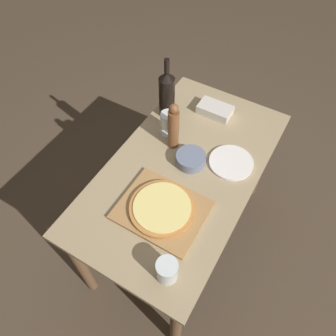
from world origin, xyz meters
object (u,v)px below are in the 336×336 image
(wine_glass, at_px, (168,120))
(pizza, at_px, (162,208))
(pepper_mill, at_px, (173,127))
(wine_bottle, at_px, (167,93))
(small_bowl, at_px, (191,159))

(wine_glass, bearing_deg, pizza, -62.90)
(pizza, height_order, pepper_mill, pepper_mill)
(pizza, relative_size, wine_bottle, 0.84)
(pizza, xyz_separation_m, small_bowl, (-0.02, 0.32, -0.00))
(pizza, distance_m, pepper_mill, 0.42)
(pizza, bearing_deg, wine_glass, 117.10)
(pepper_mill, bearing_deg, small_bowl, -23.38)
(pepper_mill, relative_size, small_bowl, 1.86)
(wine_bottle, distance_m, small_bowl, 0.40)
(pizza, xyz_separation_m, pepper_mill, (-0.16, 0.38, 0.11))
(pizza, distance_m, wine_glass, 0.49)
(pepper_mill, height_order, wine_glass, pepper_mill)
(wine_bottle, bearing_deg, pepper_mill, -51.75)
(pizza, xyz_separation_m, wine_glass, (-0.22, 0.43, 0.07))
(wine_glass, bearing_deg, small_bowl, -30.25)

